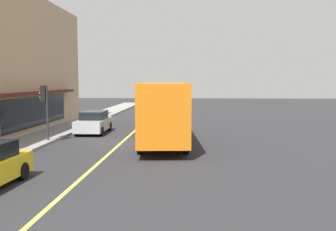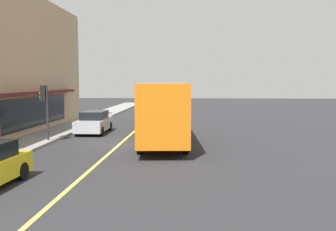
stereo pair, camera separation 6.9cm
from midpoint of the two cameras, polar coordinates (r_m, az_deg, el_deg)
The scene contains 6 objects.
ground at distance 22.87m, azimuth -6.83°, elevation -4.05°, with size 120.00×120.00×0.00m, color #28282B.
sidewalk at distance 24.37m, azimuth -19.22°, elevation -3.56°, with size 80.00×2.67×0.15m, color gray.
lane_centre_stripe at distance 22.87m, azimuth -6.83°, elevation -4.04°, with size 36.00×0.16×0.01m, color #D8D14C.
bus at distance 22.77m, azimuth -0.74°, elevation 0.98°, with size 11.29×3.36×3.50m.
traffic_light at distance 23.81m, azimuth -17.53°, elevation 2.24°, with size 0.30×0.52×3.20m.
car_silver at distance 27.58m, azimuth -10.67°, elevation -0.99°, with size 4.32×1.90×1.52m.
Camera 2 is at (-22.21, -4.11, 3.60)m, focal length 41.72 mm.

